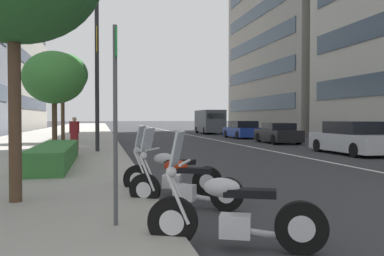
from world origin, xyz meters
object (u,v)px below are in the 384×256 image
car_far_down_avenue (278,134)px  car_approaching_light (242,130)px  car_mid_block_traffic (352,139)px  street_lamp_with_banners (104,28)px  motorcycle_under_tarp (170,175)px  parking_sign_by_curb (116,106)px  pedestrian_on_plaza (74,133)px  motorcycle_second_in_row (232,215)px  street_tree_by_lamp_post (54,78)px  delivery_van_ahead (210,121)px  street_tree_mid_sidewalk (62,75)px  motorcycle_far_end_row (182,185)px

car_far_down_avenue → car_approaching_light: bearing=2.7°
car_mid_block_traffic → street_lamp_with_banners: bearing=78.5°
street_lamp_with_banners → motorcycle_under_tarp: bearing=-173.0°
parking_sign_by_curb → pedestrian_on_plaza: (14.59, 1.45, -0.89)m
motorcycle_second_in_row → motorcycle_under_tarp: size_ratio=1.04×
street_lamp_with_banners → street_tree_by_lamp_post: size_ratio=2.14×
delivery_van_ahead → pedestrian_on_plaza: size_ratio=3.86×
motorcycle_second_in_row → car_mid_block_traffic: bearing=-105.8°
motorcycle_second_in_row → street_tree_mid_sidewalk: bearing=-56.7°
parking_sign_by_curb → car_mid_block_traffic: bearing=-45.0°
car_approaching_light → pedestrian_on_plaza: (-11.33, 12.35, 0.26)m
car_approaching_light → delivery_van_ahead: size_ratio=0.73×
motorcycle_second_in_row → motorcycle_far_end_row: 2.50m
car_far_down_avenue → parking_sign_by_curb: bearing=152.2°
car_mid_block_traffic → street_lamp_with_banners: size_ratio=0.49×
motorcycle_under_tarp → car_approaching_light: size_ratio=0.47×
car_far_down_avenue → street_tree_by_lamp_post: street_tree_by_lamp_post is taller
motorcycle_far_end_row → motorcycle_under_tarp: (1.29, 0.01, 0.01)m
parking_sign_by_curb → street_tree_mid_sidewalk: size_ratio=0.52×
car_approaching_light → street_lamp_with_banners: size_ratio=0.47×
motorcycle_second_in_row → street_tree_mid_sidewalk: size_ratio=0.39×
motorcycle_under_tarp → car_far_down_avenue: (16.38, -9.76, 0.18)m
motorcycle_under_tarp → parking_sign_by_curb: 3.39m
street_tree_by_lamp_post → pedestrian_on_plaza: street_tree_by_lamp_post is taller
street_tree_by_lamp_post → pedestrian_on_plaza: size_ratio=2.82×
street_lamp_with_banners → car_far_down_avenue: bearing=-61.1°
motorcycle_second_in_row → street_tree_mid_sidewalk: (21.21, 3.85, 3.81)m
parking_sign_by_curb → street_tree_by_lamp_post: street_tree_by_lamp_post is taller
street_lamp_with_banners → pedestrian_on_plaza: street_lamp_with_banners is taller
street_tree_mid_sidewalk → car_mid_block_traffic: bearing=-125.0°
street_tree_by_lamp_post → car_approaching_light: bearing=-45.0°
delivery_van_ahead → motorcycle_under_tarp: bearing=166.0°
car_mid_block_traffic → pedestrian_on_plaza: (3.68, 12.35, 0.22)m
street_tree_by_lamp_post → car_mid_block_traffic: bearing=-98.5°
motorcycle_far_end_row → car_approaching_light: (24.36, -9.66, 0.23)m
motorcycle_under_tarp → car_mid_block_traffic: car_mid_block_traffic is taller
car_far_down_avenue → pedestrian_on_plaza: size_ratio=2.79×
car_far_down_avenue → car_approaching_light: size_ratio=0.99×
car_mid_block_traffic → delivery_van_ahead: bearing=0.3°
motorcycle_under_tarp → street_tree_by_lamp_post: size_ratio=0.47×
motorcycle_far_end_row → car_far_down_avenue: (17.68, -9.75, 0.18)m
car_mid_block_traffic → delivery_van_ahead: delivery_van_ahead is taller
street_lamp_with_banners → street_tree_by_lamp_post: (-0.28, 2.12, -2.27)m
delivery_van_ahead → motorcycle_second_in_row: bearing=167.8°
car_mid_block_traffic → car_far_down_avenue: bearing=-0.6°
car_far_down_avenue → motorcycle_far_end_row: bearing=153.0°
motorcycle_second_in_row → motorcycle_under_tarp: 3.79m
motorcycle_far_end_row → pedestrian_on_plaza: bearing=-48.3°
motorcycle_second_in_row → street_tree_by_lamp_post: size_ratio=0.48×
motorcycle_second_in_row → motorcycle_far_end_row: (2.50, 0.14, -0.01)m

